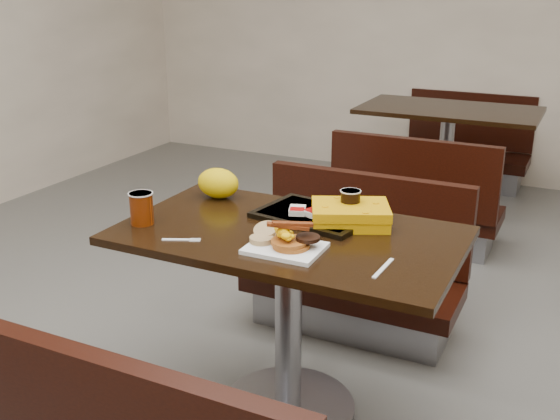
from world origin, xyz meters
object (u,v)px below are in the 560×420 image
at_px(bench_far_s, 419,190).
at_px(tray, 314,215).
at_px(platter, 285,248).
at_px(paper_bag, 218,183).
at_px(table_far, 445,161).
at_px(bench_near_n, 353,260).
at_px(coffee_cup_far, 350,203).
at_px(clamshell, 350,215).
at_px(bench_far_n, 464,142).
at_px(hashbrown_sleeve_right, 315,212).
at_px(pancake_stack, 291,244).
at_px(hashbrown_sleeve_left, 297,210).
at_px(knife, 383,268).
at_px(table_near, 288,325).
at_px(fork, 176,240).
at_px(coffee_cup_near, 142,208).

bearing_deg(bench_far_s, tray, -89.23).
relative_size(platter, paper_bag, 1.39).
bearing_deg(table_far, bench_near_n, -90.00).
distance_m(platter, paper_bag, 0.62).
xyz_separation_m(bench_near_n, coffee_cup_far, (0.15, -0.50, 0.46)).
bearing_deg(platter, clamshell, 70.46).
height_order(table_far, paper_bag, paper_bag).
height_order(bench_far_n, platter, platter).
xyz_separation_m(bench_far_n, platter, (0.06, -3.46, 0.40)).
distance_m(bench_far_s, paper_bag, 1.79).
bearing_deg(bench_far_n, tray, -89.57).
distance_m(bench_far_s, hashbrown_sleeve_right, 1.80).
xyz_separation_m(pancake_stack, paper_bag, (-0.50, 0.38, 0.03)).
xyz_separation_m(bench_far_s, hashbrown_sleeve_left, (-0.03, -1.76, 0.42)).
height_order(knife, hashbrown_sleeve_left, hashbrown_sleeve_left).
height_order(bench_far_s, knife, knife).
relative_size(hashbrown_sleeve_left, paper_bag, 0.45).
bearing_deg(clamshell, table_near, -160.38).
xyz_separation_m(bench_far_n, fork, (-0.31, -3.54, 0.39)).
bearing_deg(platter, knife, -0.53).
relative_size(bench_far_n, fork, 7.55).
xyz_separation_m(table_far, platter, (0.06, -2.76, 0.38)).
distance_m(pancake_stack, coffee_cup_near, 0.60).
bearing_deg(fork, bench_far_n, 60.71).
bearing_deg(clamshell, bench_near_n, 83.13).
bearing_deg(fork, table_near, 13.43).
bearing_deg(bench_near_n, knife, -65.18).
bearing_deg(fork, paper_bag, 78.94).
distance_m(coffee_cup_near, hashbrown_sleeve_right, 0.63).
bearing_deg(table_near, coffee_cup_far, 51.93).
bearing_deg(table_near, knife, -21.47).
height_order(hashbrown_sleeve_left, hashbrown_sleeve_right, same).
distance_m(platter, tray, 0.33).
xyz_separation_m(bench_near_n, fork, (-0.31, -0.94, 0.39)).
distance_m(bench_far_s, tray, 1.77).
relative_size(platter, coffee_cup_far, 2.49).
bearing_deg(fork, clamshell, 15.79).
xyz_separation_m(pancake_stack, clamshell, (0.09, 0.32, 0.01)).
height_order(coffee_cup_near, tray, coffee_cup_near).
distance_m(bench_far_s, hashbrown_sleeve_left, 1.81).
distance_m(bench_near_n, coffee_cup_far, 0.70).
bearing_deg(tray, bench_near_n, 102.07).
height_order(platter, pancake_stack, pancake_stack).
relative_size(bench_far_s, tray, 2.44).
bearing_deg(paper_bag, hashbrown_sleeve_right, -8.67).
distance_m(platter, knife, 0.33).
distance_m(table_far, coffee_cup_far, 2.45).
bearing_deg(bench_far_n, table_near, -90.00).
bearing_deg(table_near, tray, 82.32).
distance_m(table_near, fork, 0.55).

